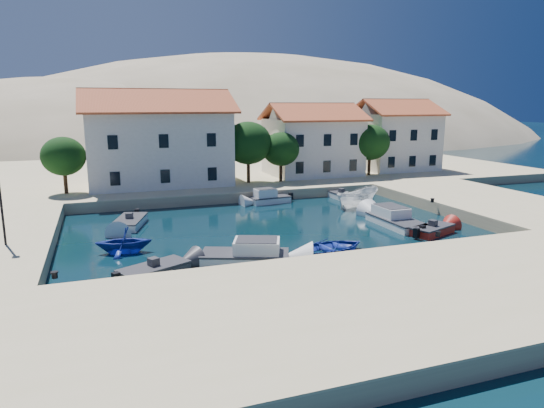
{
  "coord_description": "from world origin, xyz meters",
  "views": [
    {
      "loc": [
        -11.89,
        -23.57,
        9.24
      ],
      "look_at": [
        -0.11,
        9.35,
        2.0
      ],
      "focal_mm": 32.0,
      "sensor_mm": 36.0,
      "label": 1
    }
  ],
  "objects_px": {
    "building_left": "(158,136)",
    "building_mid": "(312,139)",
    "cabin_cruiser_east": "(396,220)",
    "boat_east": "(357,207)",
    "rowboat_south": "(332,253)",
    "building_right": "(395,134)",
    "cabin_cruiser_south": "(245,255)"
  },
  "relations": [
    {
      "from": "building_left",
      "to": "building_mid",
      "type": "xyz_separation_m",
      "value": [
        18.0,
        1.0,
        -0.71
      ]
    },
    {
      "from": "cabin_cruiser_east",
      "to": "boat_east",
      "type": "xyz_separation_m",
      "value": [
        0.71,
        7.2,
        -0.48
      ]
    },
    {
      "from": "building_left",
      "to": "rowboat_south",
      "type": "height_order",
      "value": "building_left"
    },
    {
      "from": "building_right",
      "to": "cabin_cruiser_south",
      "type": "distance_m",
      "value": 39.43
    },
    {
      "from": "building_right",
      "to": "cabin_cruiser_south",
      "type": "relative_size",
      "value": 1.69
    },
    {
      "from": "building_left",
      "to": "building_right",
      "type": "bearing_deg",
      "value": 3.81
    },
    {
      "from": "building_left",
      "to": "building_mid",
      "type": "bearing_deg",
      "value": 3.18
    },
    {
      "from": "cabin_cruiser_south",
      "to": "cabin_cruiser_east",
      "type": "distance_m",
      "value": 14.22
    },
    {
      "from": "building_left",
      "to": "rowboat_south",
      "type": "distance_m",
      "value": 26.94
    },
    {
      "from": "cabin_cruiser_south",
      "to": "rowboat_south",
      "type": "relative_size",
      "value": 1.22
    },
    {
      "from": "building_mid",
      "to": "boat_east",
      "type": "relative_size",
      "value": 2.15
    },
    {
      "from": "cabin_cruiser_south",
      "to": "rowboat_south",
      "type": "bearing_deg",
      "value": 21.93
    },
    {
      "from": "rowboat_south",
      "to": "boat_east",
      "type": "distance_m",
      "value": 14.44
    },
    {
      "from": "building_mid",
      "to": "building_right",
      "type": "distance_m",
      "value": 12.04
    },
    {
      "from": "cabin_cruiser_east",
      "to": "boat_east",
      "type": "bearing_deg",
      "value": -6.02
    },
    {
      "from": "boat_east",
      "to": "rowboat_south",
      "type": "bearing_deg",
      "value": 127.23
    },
    {
      "from": "building_left",
      "to": "building_mid",
      "type": "distance_m",
      "value": 18.04
    },
    {
      "from": "building_left",
      "to": "cabin_cruiser_east",
      "type": "height_order",
      "value": "building_left"
    },
    {
      "from": "cabin_cruiser_south",
      "to": "boat_east",
      "type": "xyz_separation_m",
      "value": [
        14.2,
        11.71,
        -0.48
      ]
    },
    {
      "from": "cabin_cruiser_south",
      "to": "rowboat_south",
      "type": "distance_m",
      "value": 5.77
    },
    {
      "from": "cabin_cruiser_south",
      "to": "building_mid",
      "type": "bearing_deg",
      "value": 80.25
    },
    {
      "from": "building_left",
      "to": "rowboat_south",
      "type": "bearing_deg",
      "value": -73.17
    },
    {
      "from": "rowboat_south",
      "to": "boat_east",
      "type": "relative_size",
      "value": 0.94
    },
    {
      "from": "building_right",
      "to": "cabin_cruiser_east",
      "type": "relative_size",
      "value": 1.71
    },
    {
      "from": "rowboat_south",
      "to": "cabin_cruiser_east",
      "type": "height_order",
      "value": "cabin_cruiser_east"
    },
    {
      "from": "building_right",
      "to": "cabin_cruiser_east",
      "type": "height_order",
      "value": "building_right"
    },
    {
      "from": "cabin_cruiser_south",
      "to": "rowboat_south",
      "type": "height_order",
      "value": "cabin_cruiser_south"
    },
    {
      "from": "building_right",
      "to": "boat_east",
      "type": "bearing_deg",
      "value": -132.09
    },
    {
      "from": "cabin_cruiser_south",
      "to": "rowboat_south",
      "type": "xyz_separation_m",
      "value": [
        5.75,
        -0.0,
        -0.48
      ]
    },
    {
      "from": "building_left",
      "to": "building_mid",
      "type": "height_order",
      "value": "building_left"
    },
    {
      "from": "building_right",
      "to": "building_mid",
      "type": "bearing_deg",
      "value": -175.24
    },
    {
      "from": "building_left",
      "to": "cabin_cruiser_south",
      "type": "xyz_separation_m",
      "value": [
        1.86,
        -25.16,
        -5.46
      ]
    }
  ]
}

